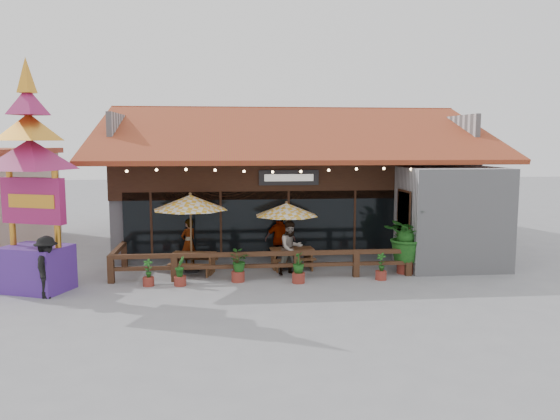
{
  "coord_description": "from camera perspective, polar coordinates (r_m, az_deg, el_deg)",
  "views": [
    {
      "loc": [
        -2.86,
        -18.02,
        4.47
      ],
      "look_at": [
        -0.86,
        1.5,
        2.04
      ],
      "focal_mm": 35.0,
      "sensor_mm": 36.0,
      "label": 1
    }
  ],
  "objects": [
    {
      "name": "planter_a",
      "position": [
        17.69,
        -13.6,
        -6.59
      ],
      "size": [
        0.35,
        0.35,
        0.86
      ],
      "color": "maroon",
      "rests_on": "ground"
    },
    {
      "name": "planter_d",
      "position": [
        17.55,
        1.95,
        -6.08
      ],
      "size": [
        0.51,
        0.51,
        1.01
      ],
      "color": "maroon",
      "rests_on": "ground"
    },
    {
      "name": "umbrella_left",
      "position": [
        18.92,
        -9.35,
        0.76
      ],
      "size": [
        3.13,
        3.13,
        2.79
      ],
      "color": "brown",
      "rests_on": "ground"
    },
    {
      "name": "patio_railing",
      "position": [
        18.18,
        -3.83,
        -5.22
      ],
      "size": [
        10.0,
        2.6,
        0.92
      ],
      "color": "#492B1A",
      "rests_on": "ground"
    },
    {
      "name": "picnic_table_right",
      "position": [
        19.55,
        1.23,
        -4.69
      ],
      "size": [
        1.6,
        1.41,
        0.73
      ],
      "color": "brown",
      "rests_on": "ground"
    },
    {
      "name": "tropical_plant",
      "position": [
        19.17,
        13.07,
        -2.76
      ],
      "size": [
        2.12,
        2.09,
        2.21
      ],
      "color": "maroon",
      "rests_on": "ground"
    },
    {
      "name": "diner_a",
      "position": [
        20.11,
        -9.52,
        -3.38
      ],
      "size": [
        0.75,
        0.72,
        1.73
      ],
      "primitive_type": "imported",
      "rotation": [
        0.0,
        0.0,
        3.82
      ],
      "color": "#331D10",
      "rests_on": "ground"
    },
    {
      "name": "diner_b",
      "position": [
        18.55,
        1.14,
        -3.99
      ],
      "size": [
        1.1,
        1.01,
        1.84
      ],
      "primitive_type": "imported",
      "rotation": [
        0.0,
        0.0,
        0.43
      ],
      "color": "#331D10",
      "rests_on": "ground"
    },
    {
      "name": "picnic_table_left",
      "position": [
        19.05,
        -9.03,
        -5.14
      ],
      "size": [
        1.7,
        1.54,
        0.71
      ],
      "color": "brown",
      "rests_on": "ground"
    },
    {
      "name": "planter_e",
      "position": [
        18.26,
        10.52,
        -6.02
      ],
      "size": [
        0.38,
        0.38,
        0.9
      ],
      "color": "maroon",
      "rests_on": "ground"
    },
    {
      "name": "diner_c",
      "position": [
        19.98,
        0.03,
        -3.1
      ],
      "size": [
        1.18,
        0.67,
        1.9
      ],
      "primitive_type": "imported",
      "rotation": [
        0.0,
        0.0,
        2.94
      ],
      "color": "#331D10",
      "rests_on": "ground"
    },
    {
      "name": "pedestrian",
      "position": [
        17.2,
        -23.19,
        -5.49
      ],
      "size": [
        0.75,
        1.21,
        1.81
      ],
      "primitive_type": "imported",
      "rotation": [
        0.0,
        0.0,
        1.64
      ],
      "color": "black",
      "rests_on": "ground"
    },
    {
      "name": "restaurant_building",
      "position": [
        24.93,
        1.35,
        1.84
      ],
      "size": [
        15.5,
        14.73,
        6.09
      ],
      "color": "#A6A6AB",
      "rests_on": "ground"
    },
    {
      "name": "planter_c",
      "position": [
        17.72,
        -4.42,
        -5.64
      ],
      "size": [
        0.8,
        0.76,
        1.04
      ],
      "color": "maroon",
      "rests_on": "ground"
    },
    {
      "name": "thai_sign_tower",
      "position": [
        17.76,
        -24.58,
        4.7
      ],
      "size": [
        3.58,
        3.58,
        7.46
      ],
      "color": "#4B2487",
      "rests_on": "ground"
    },
    {
      "name": "umbrella_right",
      "position": [
        19.19,
        0.69,
        0.03
      ],
      "size": [
        2.95,
        2.95,
        2.44
      ],
      "color": "brown",
      "rests_on": "ground"
    },
    {
      "name": "planter_b",
      "position": [
        17.51,
        -10.41,
        -6.45
      ],
      "size": [
        0.38,
        0.41,
        0.93
      ],
      "color": "maroon",
      "rests_on": "ground"
    },
    {
      "name": "ground",
      "position": [
        18.78,
        3.09,
        -6.73
      ],
      "size": [
        100.0,
        100.0,
        0.0
      ],
      "primitive_type": "plane",
      "color": "gray",
      "rests_on": "ground"
    }
  ]
}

